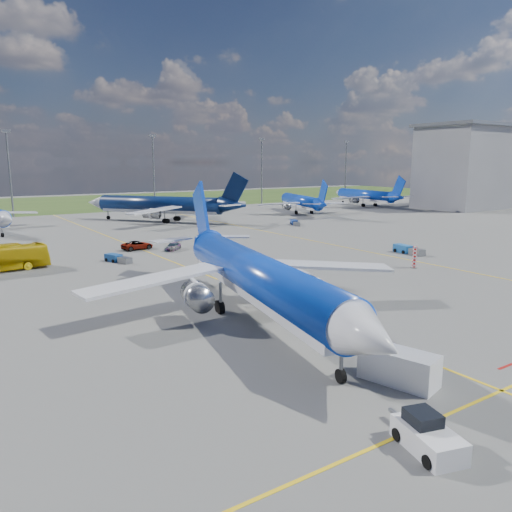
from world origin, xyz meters
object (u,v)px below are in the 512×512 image
warning_post (414,257)px  bg_jet_ene (365,206)px  bg_jet_ne (301,213)px  baggage_tug_e (295,223)px  service_car_c (173,246)px  baggage_tug_w (408,250)px  bg_jet_n (161,222)px  baggage_tug_c (117,259)px  service_van (399,367)px  pushback_tug (427,436)px  service_car_b (137,245)px  main_airliner (258,318)px

warning_post → bg_jet_ene: 100.95m
bg_jet_ne → baggage_tug_e: 28.00m
service_car_c → baggage_tug_w: size_ratio=0.75×
warning_post → bg_jet_n: bg_jet_n is taller
bg_jet_n → service_car_c: (-14.42, -39.16, 0.62)m
baggage_tug_c → warning_post: bearing=-58.9°
bg_jet_ene → baggage_tug_c: bg_jet_ene is taller
service_van → pushback_tug: bearing=-144.3°
pushback_tug → baggage_tug_w: bearing=56.6°
bg_jet_ene → service_car_c: bg_jet_ene is taller
pushback_tug → service_car_c: 62.58m
service_car_b → baggage_tug_w: service_car_b is taller
pushback_tug → service_car_b: pushback_tug is taller
main_airliner → service_car_c: main_airliner is taller
bg_jet_n → service_van: size_ratio=9.10×
main_airliner → service_van: bearing=-77.6°
bg_jet_n → baggage_tug_c: bg_jet_n is taller
baggage_tug_e → baggage_tug_c: bearing=-132.4°
service_van → baggage_tug_w: size_ratio=0.87×
service_van → service_car_c: service_van is taller
bg_jet_ne → warning_post: bearing=81.8°
warning_post → service_car_b: warning_post is taller
warning_post → bg_jet_ne: bearing=63.1°
service_van → baggage_tug_c: bearing=77.4°
pushback_tug → baggage_tug_c: (2.70, 56.26, -0.23)m
baggage_tug_e → service_car_b: bearing=-139.6°
bg_jet_n → baggage_tug_c: (-25.36, -43.98, 0.51)m
bg_jet_ne → pushback_tug: size_ratio=6.78×
bg_jet_ene → pushback_tug: bearing=55.3°
main_airliner → pushback_tug: bearing=-90.0°
bg_jet_ne → service_car_c: 67.14m
bg_jet_n → main_airliner: size_ratio=1.01×
baggage_tug_w → service_van: bearing=-136.2°
bg_jet_n → main_airliner: bg_jet_n is taller
warning_post → service_car_c: (-21.84, 31.49, -0.88)m
main_airliner → bg_jet_ne: bearing=61.1°
baggage_tug_w → service_car_c: bearing=146.5°
warning_post → bg_jet_ne: size_ratio=0.08×
service_car_c → bg_jet_ene: bearing=71.4°
bg_jet_n → baggage_tug_w: size_ratio=7.95×
warning_post → main_airliner: 31.43m
bg_jet_ne → baggage_tug_w: (-26.37, -60.15, 0.59)m
bg_jet_n → service_car_c: size_ratio=10.66×
bg_jet_ene → warning_post: bearing=57.9°
bg_jet_ene → baggage_tug_c: size_ratio=7.79×
bg_jet_ne → service_van: bg_jet_ne is taller
baggage_tug_w → bg_jet_ene: bearing=53.3°
warning_post → service_car_c: size_ratio=0.71×
bg_jet_ene → pushback_tug: bg_jet_ene is taller
bg_jet_ne → main_airliner: (-65.13, -74.90, 0.00)m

